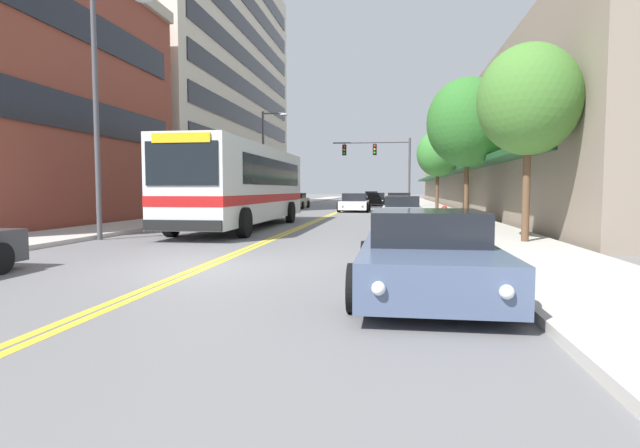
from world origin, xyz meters
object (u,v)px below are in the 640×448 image
at_px(car_red_parked_right_mid, 399,203).
at_px(traffic_signal_mast, 382,158).
at_px(fire_hydrant, 444,215).
at_px(street_tree_right_mid, 468,123).
at_px(city_bus, 244,183).
at_px(car_white_moving_third, 354,203).
at_px(car_charcoal_parked_left_mid, 275,204).
at_px(car_slate_blue_parked_right_foreground, 427,254).
at_px(car_black_moving_second, 376,199).
at_px(street_lamp_left_near, 104,95).
at_px(car_beige_parked_left_far, 295,201).
at_px(car_champagne_moving_lead, 371,197).
at_px(street_tree_right_far, 438,154).
at_px(street_tree_right_near, 529,100).
at_px(car_silver_parked_right_far, 402,210).
at_px(street_lamp_left_far, 267,152).

relative_size(car_red_parked_right_mid, traffic_signal_mast, 0.74).
bearing_deg(fire_hydrant, street_tree_right_mid, 53.37).
xyz_separation_m(city_bus, car_white_moving_third, (3.40, 15.42, -1.25)).
bearing_deg(city_bus, traffic_signal_mast, 77.38).
xyz_separation_m(car_charcoal_parked_left_mid, street_tree_right_mid, (11.36, -11.28, 3.91)).
height_order(car_slate_blue_parked_right_foreground, traffic_signal_mast, traffic_signal_mast).
xyz_separation_m(car_black_moving_second, car_white_moving_third, (-1.06, -15.08, 0.03)).
relative_size(car_slate_blue_parked_right_foreground, street_lamp_left_near, 0.62).
bearing_deg(car_beige_parked_left_far, traffic_signal_mast, 14.33).
bearing_deg(car_champagne_moving_lead, car_red_parked_right_mid, -83.85).
xyz_separation_m(car_beige_parked_left_far, street_tree_right_mid, (11.31, -18.49, 3.89)).
bearing_deg(car_champagne_moving_lead, street_lamp_left_near, -96.72).
xyz_separation_m(traffic_signal_mast, fire_hydrant, (3.08, -21.76, -3.72)).
distance_m(car_beige_parked_left_far, car_red_parked_right_mid, 9.84).
relative_size(city_bus, car_champagne_moving_lead, 2.52).
xyz_separation_m(car_black_moving_second, street_tree_right_far, (4.41, -18.27, 3.25)).
bearing_deg(car_champagne_moving_lead, car_beige_parked_left_far, -102.12).
bearing_deg(street_lamp_left_near, street_tree_right_near, 0.51).
bearing_deg(street_tree_right_far, car_silver_parked_right_far, -106.98).
distance_m(car_charcoal_parked_left_mid, street_lamp_left_far, 3.76).
xyz_separation_m(street_lamp_left_near, street_tree_right_mid, (12.04, 8.21, 0.02)).
distance_m(car_black_moving_second, fire_hydrant, 29.56).
relative_size(street_tree_right_mid, fire_hydrant, 8.07).
bearing_deg(car_red_parked_right_mid, street_lamp_left_far, -169.75).
relative_size(car_black_moving_second, street_tree_right_mid, 0.70).
height_order(city_bus, car_red_parked_right_mid, city_bus).
distance_m(city_bus, car_silver_parked_right_far, 8.08).
relative_size(car_silver_parked_right_far, car_black_moving_second, 1.03).
bearing_deg(car_red_parked_right_mid, car_charcoal_parked_left_mid, -164.63).
bearing_deg(car_beige_parked_left_far, car_charcoal_parked_left_mid, -90.35).
bearing_deg(street_lamp_left_near, car_silver_parked_right_far, 47.61).
bearing_deg(car_charcoal_parked_left_mid, car_silver_parked_right_far, -47.32).
xyz_separation_m(car_white_moving_third, street_tree_right_near, (6.36, -20.89, 3.43)).
relative_size(city_bus, traffic_signal_mast, 1.86).
relative_size(car_charcoal_parked_left_mid, car_slate_blue_parked_right_foreground, 0.94).
height_order(car_silver_parked_right_far, fire_hydrant, car_silver_parked_right_far).
height_order(car_champagne_moving_lead, street_lamp_left_near, street_lamp_left_near).
xyz_separation_m(street_tree_right_near, street_tree_right_mid, (-0.47, 8.10, 0.46)).
relative_size(car_red_parked_right_mid, fire_hydrant, 6.27).
bearing_deg(city_bus, street_tree_right_near, -29.29).
relative_size(car_charcoal_parked_left_mid, street_tree_right_far, 0.86).
distance_m(car_charcoal_parked_left_mid, car_silver_parked_right_far, 12.68).
bearing_deg(traffic_signal_mast, car_slate_blue_parked_right_foreground, -87.60).
xyz_separation_m(city_bus, car_charcoal_parked_left_mid, (-2.07, 13.91, -1.27)).
xyz_separation_m(car_charcoal_parked_left_mid, car_white_moving_third, (5.47, 1.51, 0.03)).
distance_m(car_slate_blue_parked_right_foreground, street_tree_right_near, 8.22).
xyz_separation_m(car_champagne_moving_lead, street_tree_right_mid, (5.96, -43.42, 3.88)).
height_order(street_lamp_left_far, fire_hydrant, street_lamp_left_far).
bearing_deg(street_tree_right_mid, car_silver_parked_right_far, 144.64).
xyz_separation_m(car_beige_parked_left_far, car_champagne_moving_lead, (5.35, 24.93, 0.01)).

